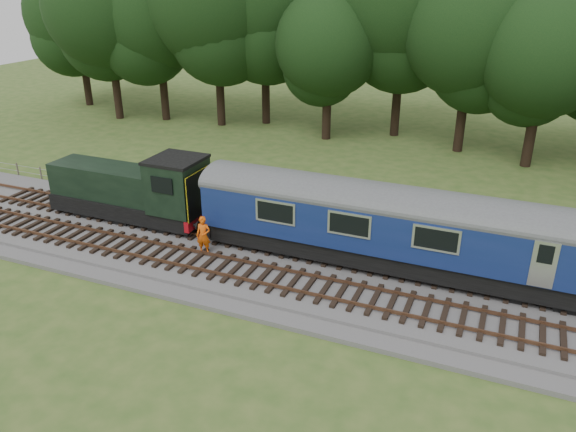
% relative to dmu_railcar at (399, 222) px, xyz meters
% --- Properties ---
extents(ground, '(120.00, 120.00, 0.00)m').
position_rel_dmu_railcar_xyz_m(ground, '(-5.77, -1.40, -2.61)').
color(ground, '#35551F').
rests_on(ground, ground).
extents(ballast, '(70.00, 7.00, 0.35)m').
position_rel_dmu_railcar_xyz_m(ballast, '(-5.77, -1.40, -2.43)').
color(ballast, '#4C4C4F').
rests_on(ballast, ground).
extents(track_north, '(67.20, 2.40, 0.21)m').
position_rel_dmu_railcar_xyz_m(track_north, '(-5.77, -0.00, -2.19)').
color(track_north, black).
rests_on(track_north, ballast).
extents(track_south, '(67.20, 2.40, 0.21)m').
position_rel_dmu_railcar_xyz_m(track_south, '(-5.77, -3.00, -2.19)').
color(track_south, black).
rests_on(track_south, ballast).
extents(fence, '(64.00, 0.12, 1.00)m').
position_rel_dmu_railcar_xyz_m(fence, '(-5.77, 3.10, -2.61)').
color(fence, '#6B6054').
rests_on(fence, ground).
extents(tree_line, '(70.00, 8.00, 18.00)m').
position_rel_dmu_railcar_xyz_m(tree_line, '(-5.77, 20.60, -2.61)').
color(tree_line, black).
rests_on(tree_line, ground).
extents(dmu_railcar, '(18.05, 2.86, 3.88)m').
position_rel_dmu_railcar_xyz_m(dmu_railcar, '(0.00, 0.00, 0.00)').
color(dmu_railcar, black).
rests_on(dmu_railcar, ground).
extents(shunter_loco, '(8.91, 2.60, 3.38)m').
position_rel_dmu_railcar_xyz_m(shunter_loco, '(-13.93, 0.00, -0.63)').
color(shunter_loco, black).
rests_on(shunter_loco, ground).
extents(worker, '(0.75, 0.57, 1.87)m').
position_rel_dmu_railcar_xyz_m(worker, '(-8.58, -2.09, -1.32)').
color(worker, '#F3590C').
rests_on(worker, ballast).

